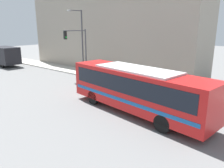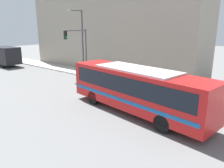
{
  "view_description": "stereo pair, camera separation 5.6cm",
  "coord_description": "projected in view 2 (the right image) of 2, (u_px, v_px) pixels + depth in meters",
  "views": [
    {
      "loc": [
        -13.11,
        -5.93,
        5.93
      ],
      "look_at": [
        0.06,
        4.99,
        1.38
      ],
      "focal_mm": 35.0,
      "sensor_mm": 36.0,
      "label": 1
    },
    {
      "loc": [
        -13.08,
        -5.98,
        5.93
      ],
      "look_at": [
        0.06,
        4.99,
        1.38
      ],
      "focal_mm": 35.0,
      "sensor_mm": 36.0,
      "label": 2
    }
  ],
  "objects": [
    {
      "name": "traffic_light_pole",
      "position": [
        79.0,
        44.0,
        25.3
      ],
      "size": [
        3.28,
        0.35,
        5.43
      ],
      "color": "#47474C",
      "rests_on": "sidewalk"
    },
    {
      "name": "city_bus",
      "position": [
        136.0,
        87.0,
        14.99
      ],
      "size": [
        3.98,
        11.2,
        3.19
      ],
      "rotation": [
        0.0,
        0.0,
        -0.13
      ],
      "color": "red",
      "rests_on": "ground_plane"
    },
    {
      "name": "ground_plane",
      "position": [
        167.0,
        116.0,
        14.93
      ],
      "size": [
        120.0,
        120.0,
        0.0
      ],
      "primitive_type": "plane",
      "color": "slate"
    },
    {
      "name": "pedestrian_near_corner",
      "position": [
        105.0,
        69.0,
        25.67
      ],
      "size": [
        0.34,
        0.34,
        1.72
      ],
      "color": "#47382D",
      "rests_on": "sidewalk"
    },
    {
      "name": "delivery_truck",
      "position": [
        4.0,
        55.0,
        33.29
      ],
      "size": [
        2.42,
        6.62,
        2.92
      ],
      "color": "black",
      "rests_on": "ground_plane"
    },
    {
      "name": "building_facade",
      "position": [
        110.0,
        22.0,
        29.71
      ],
      "size": [
        6.0,
        26.09,
        12.88
      ],
      "color": "#9E9384",
      "rests_on": "ground_plane"
    },
    {
      "name": "street_lamp",
      "position": [
        81.0,
        37.0,
        26.22
      ],
      "size": [
        2.24,
        0.28,
        7.61
      ],
      "color": "#47474C",
      "rests_on": "sidewalk"
    },
    {
      "name": "parking_meter",
      "position": [
        118.0,
        73.0,
        23.65
      ],
      "size": [
        0.14,
        0.14,
        1.18
      ],
      "color": "#47474C",
      "rests_on": "sidewalk"
    },
    {
      "name": "sidewalk",
      "position": [
        59.0,
        68.0,
        31.72
      ],
      "size": [
        2.94,
        70.0,
        0.15
      ],
      "color": "#B7B2A8",
      "rests_on": "ground_plane"
    },
    {
      "name": "fire_hydrant",
      "position": [
        156.0,
        85.0,
        20.87
      ],
      "size": [
        0.21,
        0.29,
        0.67
      ],
      "color": "#999999",
      "rests_on": "sidewalk"
    }
  ]
}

